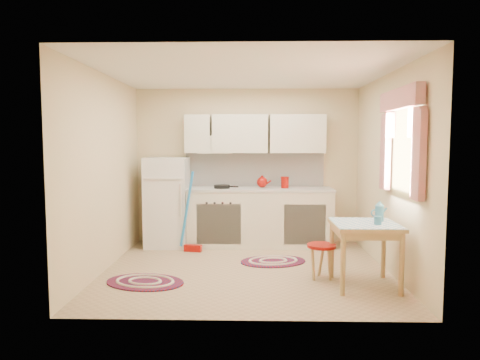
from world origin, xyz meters
name	(u,v)px	position (x,y,z in m)	size (l,w,h in m)	color
room_shell	(258,145)	(0.16, 0.24, 1.60)	(3.64, 3.60, 2.52)	tan
fridge	(167,202)	(-1.25, 1.25, 0.70)	(0.65, 0.60, 1.40)	silver
broom	(193,212)	(-0.80, 0.90, 0.60)	(0.28, 0.12, 1.20)	#2280D5
base_cabinets	(260,218)	(0.21, 1.30, 0.44)	(2.25, 0.60, 0.88)	beige
countertop	(260,189)	(0.21, 1.30, 0.90)	(2.27, 0.62, 0.04)	#B5B4AC
frying_pan	(222,187)	(-0.39, 1.25, 0.94)	(0.25, 0.25, 0.05)	black
red_kettle	(262,182)	(0.24, 1.30, 1.01)	(0.19, 0.17, 0.19)	#890A04
red_canister	(285,183)	(0.60, 1.30, 1.00)	(0.12, 0.12, 0.16)	#890A04
table	(364,255)	(1.35, -0.61, 0.36)	(0.72, 0.72, 0.72)	tan
stool	(321,262)	(0.91, -0.37, 0.21)	(0.34, 0.34, 0.42)	#890A04
coffee_pot	(379,211)	(1.54, -0.49, 0.84)	(0.12, 0.11, 0.25)	teal
mug	(378,221)	(1.46, -0.71, 0.77)	(0.08, 0.08, 0.10)	teal
rug_center	(273,261)	(0.37, 0.35, 0.01)	(0.90, 0.60, 0.02)	maroon
rug_left	(145,282)	(-1.17, -0.56, 0.01)	(0.93, 0.62, 0.02)	maroon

